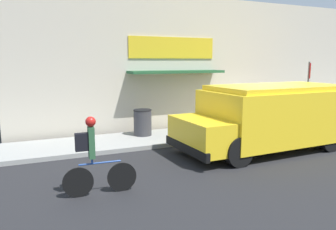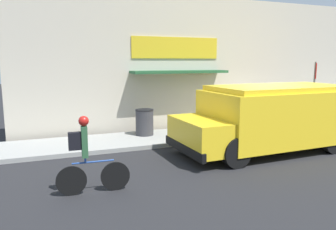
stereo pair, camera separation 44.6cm
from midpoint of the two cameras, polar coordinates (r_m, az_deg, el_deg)
The scene contains 7 objects.
ground_plane at distance 12.50m, azimuth 15.05°, elevation -3.67°, with size 70.00×70.00×0.00m, color #232326.
sidewalk at distance 13.34m, azimuth 12.12°, elevation -2.46°, with size 28.00×2.19×0.14m.
storefront at distance 14.20m, azimuth 8.84°, elevation 8.77°, with size 17.41×1.03×5.26m.
school_bus at distance 10.62m, azimuth 16.21°, elevation -0.10°, with size 5.69×2.85×2.01m.
cyclist at distance 6.96m, azimuth -14.61°, elevation -7.09°, with size 1.53×0.21×1.66m.
stop_sign_post at distance 14.18m, azimuth 22.45°, elevation 5.08°, with size 0.45×0.45×2.59m.
trash_bin at distance 11.69m, azimuth -5.54°, elevation -1.29°, with size 0.65×0.65×0.93m.
Camera 1 is at (-7.93, -9.36, 2.75)m, focal length 35.00 mm.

